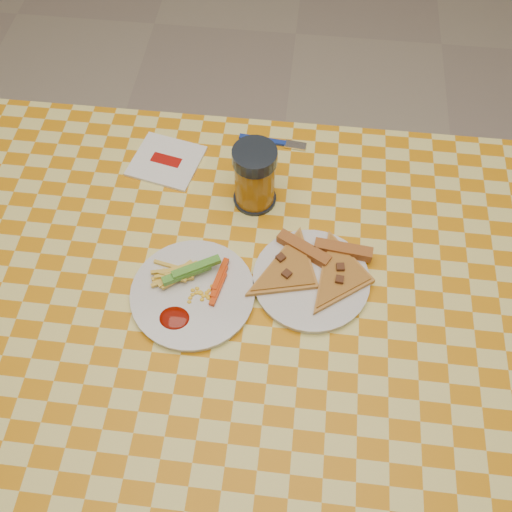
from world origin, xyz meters
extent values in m
plane|color=#BDA998|center=(0.00, 0.00, 0.00)|extent=(8.00, 8.00, 0.00)
cylinder|color=white|center=(-0.54, 0.34, 0.35)|extent=(0.06, 0.06, 0.71)
cylinder|color=white|center=(0.54, 0.34, 0.35)|extent=(0.06, 0.06, 0.71)
cube|color=brown|center=(0.00, 0.00, 0.73)|extent=(1.20, 0.80, 0.04)
cylinder|color=silver|center=(-0.10, -0.02, 0.76)|extent=(0.29, 0.29, 0.01)
cylinder|color=silver|center=(0.11, 0.03, 0.76)|extent=(0.22, 0.22, 0.01)
cube|color=#296710|center=(-0.11, 0.01, 0.79)|extent=(0.10, 0.07, 0.02)
cube|color=#D83C09|center=(-0.05, 0.00, 0.78)|extent=(0.06, 0.08, 0.01)
ellipsoid|color=#730C02|center=(-0.12, -0.08, 0.77)|extent=(0.06, 0.05, 0.01)
cube|color=#AD5927|center=(0.10, 0.09, 0.78)|extent=(0.11, 0.07, 0.02)
cube|color=#AD5927|center=(0.17, 0.09, 0.78)|extent=(0.11, 0.03, 0.02)
cylinder|color=black|center=(-0.01, 0.21, 0.76)|extent=(0.09, 0.09, 0.01)
cylinder|color=#955B10|center=(-0.01, 0.21, 0.81)|extent=(0.08, 0.08, 0.11)
cylinder|color=black|center=(-0.01, 0.21, 0.88)|extent=(0.09, 0.09, 0.03)
cube|color=white|center=(-0.21, 0.29, 0.76)|extent=(0.16, 0.16, 0.01)
cube|color=#A10E09|center=(-0.21, 0.29, 0.76)|extent=(0.07, 0.04, 0.00)
cube|color=navy|center=(-0.01, 0.37, 0.76)|extent=(0.11, 0.02, 0.01)
cube|color=white|center=(0.06, 0.37, 0.76)|extent=(0.05, 0.03, 0.00)
camera|label=1|loc=(0.07, -0.50, 1.68)|focal=40.00mm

